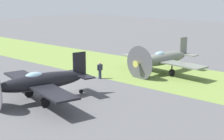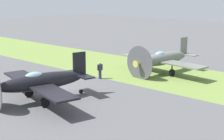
% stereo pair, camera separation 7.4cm
% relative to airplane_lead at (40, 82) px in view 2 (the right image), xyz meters
% --- Properties ---
extents(ground_plane, '(160.00, 160.00, 0.00)m').
position_rel_airplane_lead_xyz_m(ground_plane, '(2.15, -2.62, -1.61)').
color(ground_plane, '#515154').
extents(grass_verge, '(120.00, 11.00, 0.01)m').
position_rel_airplane_lead_xyz_m(grass_verge, '(2.15, -14.42, -1.60)').
color(grass_verge, olive).
rests_on(grass_verge, ground).
extents(airplane_lead, '(10.85, 8.67, 3.84)m').
position_rel_airplane_lead_xyz_m(airplane_lead, '(0.00, 0.00, 0.00)').
color(airplane_lead, black).
rests_on(airplane_lead, ground).
extents(airplane_wingman, '(10.73, 8.51, 3.81)m').
position_rel_airplane_lead_xyz_m(airplane_wingman, '(-1.65, -14.94, -0.01)').
color(airplane_wingman, slate).
rests_on(airplane_wingman, ground).
extents(ground_crew_mechanic, '(0.38, 0.61, 1.73)m').
position_rel_airplane_lead_xyz_m(ground_crew_mechanic, '(1.66, -8.59, -0.70)').
color(ground_crew_mechanic, '#2D3342').
rests_on(ground_crew_mechanic, ground).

